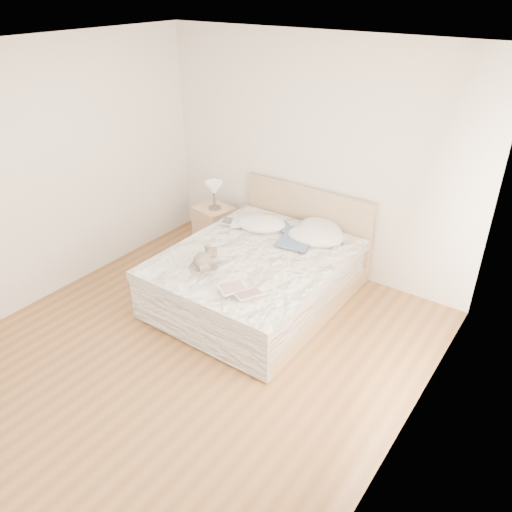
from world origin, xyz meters
name	(u,v)px	position (x,y,z in m)	size (l,w,h in m)	color
floor	(189,355)	(0.00, 0.00, 0.00)	(4.00, 4.50, 0.00)	brown
ceiling	(163,54)	(0.00, 0.00, 2.70)	(4.00, 4.50, 0.00)	white
wall_back	(313,158)	(0.00, 2.25, 1.35)	(4.00, 0.02, 2.70)	silver
wall_left	(35,179)	(-2.00, 0.00, 1.35)	(0.02, 4.50, 2.70)	silver
wall_right	(413,311)	(2.00, 0.00, 1.35)	(0.02, 4.50, 2.70)	silver
window	(430,276)	(1.99, 0.30, 1.45)	(0.02, 1.30, 1.10)	white
bed	(260,274)	(0.00, 1.19, 0.31)	(1.72, 2.14, 1.00)	tan
nightstand	(214,227)	(-1.20, 1.86, 0.28)	(0.45, 0.40, 0.56)	tan
table_lamp	(214,190)	(-1.17, 1.84, 0.82)	(0.30, 0.30, 0.36)	#4F4A45
pillow_left	(262,224)	(-0.32, 1.68, 0.64)	(0.57, 0.40, 0.17)	white
pillow_middle	(321,229)	(0.31, 1.97, 0.64)	(0.58, 0.41, 0.17)	white
pillow_right	(315,236)	(0.35, 1.78, 0.64)	(0.63, 0.44, 0.19)	white
blouse	(297,239)	(0.20, 1.62, 0.63)	(0.55, 0.59, 0.02)	#374A6D
photo_book	(232,223)	(-0.62, 1.51, 0.63)	(0.29, 0.20, 0.02)	silver
childrens_book	(241,291)	(0.33, 0.41, 0.63)	(0.38, 0.25, 0.02)	beige
teddy_bear	(202,265)	(-0.25, 0.54, 0.65)	(0.22, 0.31, 0.16)	brown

